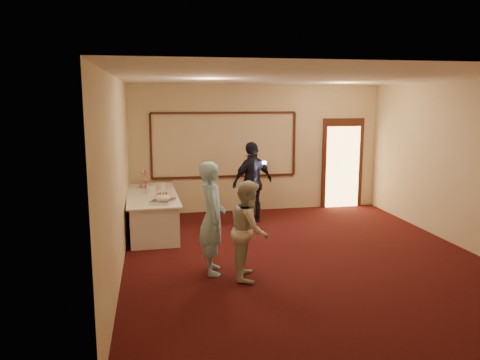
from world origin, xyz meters
name	(u,v)px	position (x,y,z in m)	size (l,w,h in m)	color
floor	(302,256)	(0.00, 0.00, 0.00)	(7.00, 7.00, 0.00)	black
room_walls	(305,139)	(0.00, 0.00, 2.03)	(6.04, 7.04, 3.02)	beige
wall_molding	(225,145)	(-0.80, 3.47, 1.60)	(3.45, 0.04, 1.55)	#361710
doorway	(342,164)	(2.15, 3.45, 1.08)	(1.05, 0.07, 2.20)	#361710
buffet_table	(153,213)	(-2.51, 2.06, 0.39)	(1.07, 2.57, 0.77)	white
pavlova_tray	(163,199)	(-2.32, 1.19, 0.85)	(0.49, 0.56, 0.18)	#ABACB2
cupcake_stand	(145,180)	(-2.65, 2.87, 0.92)	(0.28, 0.28, 0.42)	#CE537D
plate_stack_a	(151,190)	(-2.53, 2.12, 0.85)	(0.20, 0.20, 0.17)	white
plate_stack_b	(161,186)	(-2.31, 2.51, 0.84)	(0.18, 0.18, 0.15)	white
tart	(162,196)	(-2.31, 1.71, 0.80)	(0.29, 0.29, 0.06)	white
man	(212,218)	(-1.61, -0.45, 0.87)	(0.64, 0.42, 1.74)	#9AD7F6
woman	(249,229)	(-1.09, -0.74, 0.74)	(0.72, 0.56, 1.48)	beige
guest	(253,182)	(-0.36, 2.39, 0.88)	(1.03, 0.43, 1.76)	black
camera_flash	(264,163)	(-0.13, 2.28, 1.32)	(0.07, 0.04, 0.05)	white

